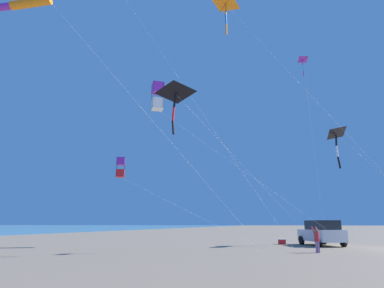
# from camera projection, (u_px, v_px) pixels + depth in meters

# --- Properties ---
(parked_car) EXTENTS (3.25, 4.68, 1.85)m
(parked_car) POSITION_uv_depth(u_px,v_px,m) (321.00, 233.00, 24.40)
(parked_car) COLOR silver
(parked_car) RESTS_ON ground_plane
(cooler_box) EXTENTS (0.62, 0.42, 0.42)m
(cooler_box) POSITION_uv_depth(u_px,v_px,m) (282.00, 242.00, 25.80)
(cooler_box) COLOR red
(cooler_box) RESTS_ON ground_plane
(person_child_green_jacket) EXTENTS (0.46, 0.52, 1.46)m
(person_child_green_jacket) POSITION_uv_depth(u_px,v_px,m) (317.00, 238.00, 18.52)
(person_child_green_jacket) COLOR #8E6B9E
(person_child_green_jacket) RESTS_ON ground_plane
(kite_delta_magenta_far_left) EXTENTS (13.91, 4.56, 17.33)m
(kite_delta_magenta_far_left) POSITION_uv_depth(u_px,v_px,m) (226.00, 4.00, 23.20)
(kite_delta_magenta_far_left) COLOR orange
(kite_delta_magenta_far_left) RESTS_ON ground_plane
(kite_box_rainbow_low_near) EXTENTS (13.62, 5.08, 12.04)m
(kite_box_rainbow_low_near) POSITION_uv_depth(u_px,v_px,m) (158.00, 96.00, 24.33)
(kite_box_rainbow_low_near) COLOR purple
(kite_box_rainbow_low_near) RESTS_ON ground_plane
(kite_delta_green_low_center) EXTENTS (9.49, 10.49, 10.14)m
(kite_delta_green_low_center) POSITION_uv_depth(u_px,v_px,m) (176.00, 94.00, 20.28)
(kite_delta_green_low_center) COLOR black
(kite_delta_green_low_center) RESTS_ON ground_plane
(kite_delta_white_trailing) EXTENTS (7.03, 6.58, 9.68)m
(kite_delta_white_trailing) POSITION_uv_depth(u_px,v_px,m) (335.00, 134.00, 27.62)
(kite_delta_white_trailing) COLOR black
(kite_delta_white_trailing) RESTS_ON ground_plane
(kite_delta_orange_high_right) EXTENTS (1.56, 6.63, 13.74)m
(kite_delta_orange_high_right) POSITION_uv_depth(u_px,v_px,m) (303.00, 61.00, 24.11)
(kite_delta_orange_high_right) COLOR purple
(kite_delta_orange_high_right) RESTS_ON ground_plane
(kite_box_checkered_midright) EXTENTS (10.00, 5.18, 6.62)m
(kite_box_checkered_midright) POSITION_uv_depth(u_px,v_px,m) (121.00, 167.00, 24.91)
(kite_box_checkered_midright) COLOR purple
(kite_box_checkered_midright) RESTS_ON ground_plane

